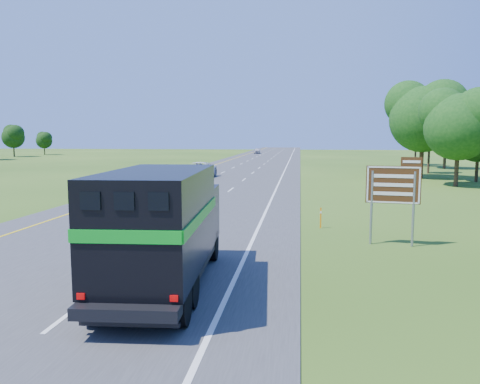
# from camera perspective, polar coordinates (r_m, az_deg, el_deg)

# --- Properties ---
(road) EXTENTS (15.00, 260.00, 0.04)m
(road) POSITION_cam_1_polar(r_m,az_deg,el_deg) (59.39, 0.11, 2.58)
(road) COLOR #38383A
(road) RESTS_ON ground
(lane_markings) EXTENTS (11.15, 260.00, 0.01)m
(lane_markings) POSITION_cam_1_polar(r_m,az_deg,el_deg) (59.39, 0.11, 2.60)
(lane_markings) COLOR yellow
(lane_markings) RESTS_ON road
(horse_truck) EXTENTS (2.89, 7.91, 3.44)m
(horse_truck) POSITION_cam_1_polar(r_m,az_deg,el_deg) (13.51, -9.37, -4.00)
(horse_truck) COLOR black
(horse_truck) RESTS_ON road
(white_suv) EXTENTS (3.04, 6.01, 1.63)m
(white_suv) POSITION_cam_1_polar(r_m,az_deg,el_deg) (49.76, -5.00, 2.70)
(white_suv) COLOR silver
(white_suv) RESTS_ON road
(far_car) EXTENTS (1.99, 4.21, 1.39)m
(far_car) POSITION_cam_1_polar(r_m,az_deg,el_deg) (119.67, 2.09, 5.04)
(far_car) COLOR #B9B8C0
(far_car) RESTS_ON road
(exit_sign) EXTENTS (2.10, 0.38, 3.58)m
(exit_sign) POSITION_cam_1_polar(r_m,az_deg,el_deg) (19.68, 18.27, 0.43)
(exit_sign) COLOR gray
(exit_sign) RESTS_ON ground
(delineator) EXTENTS (0.08, 0.05, 1.00)m
(delineator) POSITION_cam_1_polar(r_m,az_deg,el_deg) (22.82, 9.81, -3.03)
(delineator) COLOR orange
(delineator) RESTS_ON ground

